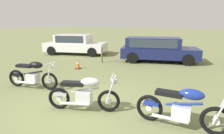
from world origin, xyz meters
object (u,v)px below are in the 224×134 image
Objects in this scene: car_white at (75,43)px; fence_post_wooden at (102,55)px; traffic_cone at (78,64)px; motorcycle_black at (33,75)px; car_navy at (156,48)px; motorcycle_blue at (182,108)px; motorcycle_silver at (84,94)px.

car_white is 5.17× the size of fence_post_wooden.
traffic_cone is at bearing -95.14° from fence_post_wooden.
motorcycle_black is at bearing -79.32° from traffic_cone.
car_white is 5.97m from car_navy.
motorcycle_blue is 11.02m from car_white.
car_navy is at bearing 108.93° from motorcycle_blue.
motorcycle_black is 5.15m from motorcycle_blue.
car_white is (-6.50, 6.88, 0.32)m from motorcycle_silver.
motorcycle_silver is at bearing -66.26° from car_white.
motorcycle_silver is at bearing -46.85° from traffic_cone.
car_white is at bearing 109.42° from motorcycle_silver.
car_white and car_navy have the same top height.
motorcycle_silver is 7.42m from car_navy.
car_white reaches higher than motorcycle_black.
motorcycle_silver is 0.39× the size of car_navy.
motorcycle_black is 2.15× the size of fence_post_wooden.
car_navy is 4.78m from traffic_cone.
traffic_cone is (-3.30, 3.52, -0.22)m from motorcycle_silver.
motorcycle_silver is 2.48m from motorcycle_blue.
motorcycle_black is at bearing -85.28° from fence_post_wooden.
motorcycle_black is 3.15m from traffic_cone.
motorcycle_blue is at bearing -28.16° from traffic_cone.
car_white reaches higher than traffic_cone.
car_white is 4.68m from traffic_cone.
car_navy is at bearing 70.34° from motorcycle_silver.
car_navy reaches higher than motorcycle_blue.
motorcycle_black reaches higher than fence_post_wooden.
fence_post_wooden is (-3.13, 5.42, -0.02)m from motorcycle_silver.
car_navy reaches higher than traffic_cone.
fence_post_wooden is at bearing -43.10° from car_white.
car_white is at bearing 104.74° from motorcycle_black.
motorcycle_blue is 2.28× the size of fence_post_wooden.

